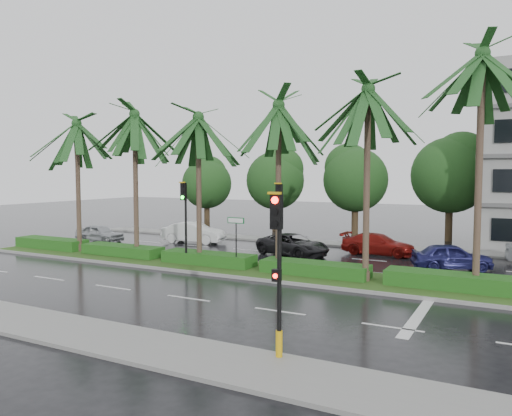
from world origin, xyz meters
The scene contains 17 objects.
ground centered at (0.00, 0.00, 0.00)m, with size 120.00×120.00×0.00m, color black.
near_sidewalk centered at (0.00, -10.20, 0.06)m, with size 40.00×2.40×0.12m, color gray.
far_sidewalk centered at (0.00, 12.00, 0.06)m, with size 40.00×2.00×0.12m, color gray.
median centered at (0.00, 1.00, 0.08)m, with size 36.00×4.00×0.15m.
hedge centered at (0.00, 1.00, 0.45)m, with size 35.20×1.40×0.60m.
lane_markings centered at (3.04, -0.43, 0.01)m, with size 34.00×13.06×0.01m.
palm_row centered at (-1.24, 1.02, 7.79)m, with size 26.30×4.20×10.36m.
signal_near centered at (6.00, -9.39, 2.50)m, with size 0.34×0.45×4.36m.
signal_median_left centered at (-4.00, 0.30, 3.00)m, with size 0.34×0.42×4.36m.
signal_median_right centered at (1.50, 0.30, 3.00)m, with size 0.34×0.42×4.36m.
street_sign centered at (-1.00, 0.48, 2.12)m, with size 0.95×0.09×2.60m.
bg_trees centered at (1.28, 17.59, 4.73)m, with size 32.81×5.50×7.95m.
car_silver centered at (-15.14, 5.29, 0.63)m, with size 3.69×1.48×1.26m, color #A6AAAD.
car_white centered at (-8.97, 8.16, 0.74)m, with size 4.48×1.56×1.47m, color white.
car_darkgrey centered at (-0.50, 6.45, 0.65)m, with size 4.68×2.16×1.30m, color black.
car_red centered at (4.00, 9.05, 0.65)m, with size 4.45×1.81×1.29m, color maroon.
car_blue centered at (8.50, 6.20, 0.68)m, with size 3.96×1.59×1.35m, color navy.
Camera 1 is at (11.47, -20.93, 4.95)m, focal length 35.00 mm.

